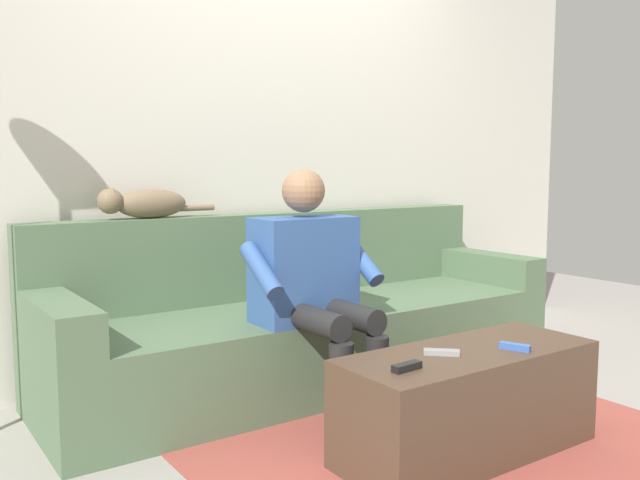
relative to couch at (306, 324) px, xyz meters
The scene contains 10 objects.
ground_plane 0.79m from the couch, 90.00° to the left, with size 8.00×8.00×0.00m, color gray.
back_wall 1.02m from the couch, 90.00° to the right, with size 4.99×0.06×2.41m, color beige.
couch is the anchor object (origin of this frame).
coffee_table 1.10m from the couch, 90.00° to the left, with size 1.04×0.41×0.40m.
person_solo_seated 0.57m from the couch, 59.68° to the left, with size 0.60×0.57×1.08m.
cat_on_backrest 1.01m from the couch, 19.77° to the right, with size 0.58×0.13×0.15m.
remote_gray 1.10m from the couch, 83.25° to the left, with size 0.13×0.04×0.02m, color gray.
remote_black 1.22m from the couch, 72.68° to the left, with size 0.12×0.04×0.03m, color black.
remote_blue 1.22m from the couch, 96.71° to the left, with size 0.11×0.03×0.02m, color #3860B7.
floor_rug 1.01m from the couch, 90.00° to the left, with size 1.93×1.36×0.01m, color #9E473D.
Camera 1 is at (1.84, 2.65, 1.09)m, focal length 37.37 mm.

